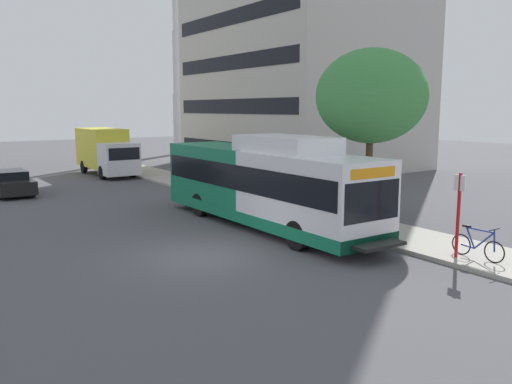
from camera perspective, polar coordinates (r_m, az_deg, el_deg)
The scene contains 9 objects.
ground_plane at distance 24.04m, azimuth -14.85°, elevation -2.39°, with size 120.00×120.00×0.00m, color #4C4C51.
sidewalk_curb at distance 25.49m, azimuth 1.69°, elevation -1.30°, with size 3.00×56.00×0.14m, color #A8A399.
transit_bus at distance 20.65m, azimuth 0.90°, elevation 0.87°, with size 2.58×12.25×3.65m.
bus_stop_sign_pole at distance 16.97m, azimuth 21.15°, elevation -1.71°, with size 0.10×0.36×2.60m.
bicycle_parked at distance 17.27m, azimuth 22.94°, elevation -5.34°, with size 0.52×1.76×1.02m.
street_tree_near_stop at distance 21.48m, azimuth 12.41°, elevation 10.12°, with size 4.37×4.37×6.85m.
parked_car_far_lane at distance 31.54m, azimuth -25.05°, elevation 0.94°, with size 1.80×4.50×1.33m.
box_truck_background at distance 38.51m, azimuth -16.01°, elevation 4.37°, with size 2.32×7.01×3.25m.
lattice_comm_tower at distance 55.30m, azimuth -8.54°, elevation 13.43°, with size 1.10×1.10×27.14m.
Camera 1 is at (-7.74, -14.29, 4.63)m, focal length 36.81 mm.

